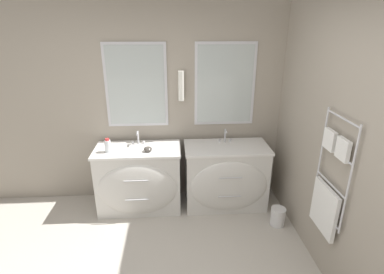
% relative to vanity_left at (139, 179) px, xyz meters
% --- Properties ---
extents(wall_back, '(4.97, 0.15, 2.60)m').
position_rel_vanity_left_xyz_m(wall_back, '(0.20, 0.38, 0.89)').
color(wall_back, '#9E9384').
rests_on(wall_back, ground_plane).
extents(wall_right, '(0.13, 4.09, 2.60)m').
position_rel_vanity_left_xyz_m(wall_right, '(1.90, -0.79, 0.87)').
color(wall_right, '#9E9384').
rests_on(wall_right, ground_plane).
extents(vanity_left, '(1.07, 0.61, 0.84)m').
position_rel_vanity_left_xyz_m(vanity_left, '(0.00, 0.00, 0.00)').
color(vanity_left, silver).
rests_on(vanity_left, ground_plane).
extents(vanity_right, '(1.07, 0.61, 0.84)m').
position_rel_vanity_left_xyz_m(vanity_right, '(1.12, 0.00, 0.00)').
color(vanity_right, silver).
rests_on(vanity_right, ground_plane).
extents(faucet_left, '(0.17, 0.11, 0.18)m').
position_rel_vanity_left_xyz_m(faucet_left, '(0.00, 0.17, 0.50)').
color(faucet_left, silver).
rests_on(faucet_left, vanity_left).
extents(faucet_right, '(0.17, 0.11, 0.18)m').
position_rel_vanity_left_xyz_m(faucet_right, '(1.12, 0.17, 0.50)').
color(faucet_right, silver).
rests_on(faucet_right, vanity_right).
extents(toiletry_bottle, '(0.07, 0.07, 0.18)m').
position_rel_vanity_left_xyz_m(toiletry_bottle, '(-0.34, -0.06, 0.50)').
color(toiletry_bottle, silver).
rests_on(toiletry_bottle, vanity_left).
extents(amenity_bowl, '(0.10, 0.10, 0.06)m').
position_rel_vanity_left_xyz_m(amenity_bowl, '(0.14, -0.07, 0.45)').
color(amenity_bowl, '#4C4742').
rests_on(amenity_bowl, vanity_left).
extents(waste_bin, '(0.18, 0.18, 0.23)m').
position_rel_vanity_left_xyz_m(waste_bin, '(1.68, -0.47, -0.30)').
color(waste_bin, silver).
rests_on(waste_bin, ground_plane).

